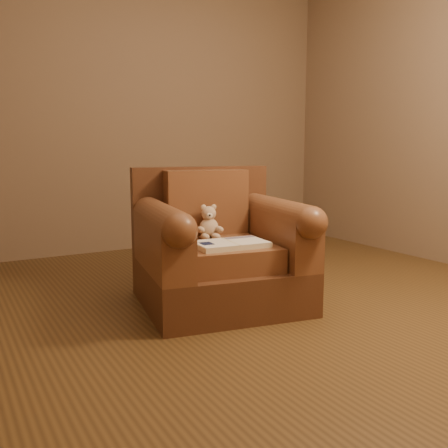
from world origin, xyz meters
TOP-DOWN VIEW (x-y plane):
  - floor at (0.00, 0.00)m, footprint 4.00×4.00m
  - room at (0.00, 0.00)m, footprint 4.02×4.02m
  - armchair at (-0.24, 0.07)m, footprint 1.10×1.07m
  - teddy_bear at (-0.26, 0.15)m, footprint 0.16×0.19m
  - guidebook at (-0.29, -0.17)m, footprint 0.45×0.29m
  - side_table at (0.52, 1.00)m, footprint 0.35×0.35m

SIDE VIEW (x-z plane):
  - floor at x=0.00m, z-range 0.00..0.00m
  - side_table at x=0.52m, z-range 0.02..0.51m
  - armchair at x=-0.24m, z-range -0.10..0.77m
  - guidebook at x=-0.29m, z-range 0.41..0.45m
  - teddy_bear at x=-0.26m, z-range 0.39..0.61m
  - room at x=0.00m, z-range 0.36..3.07m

